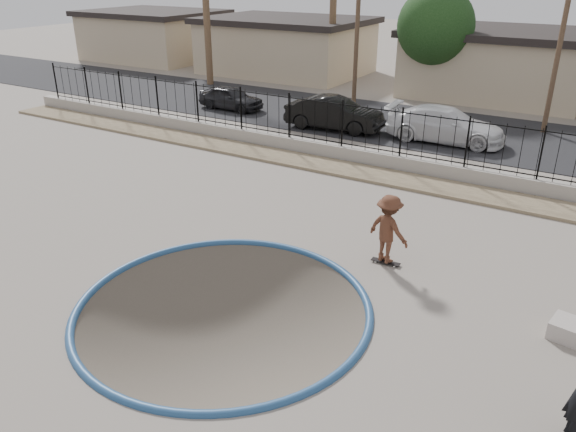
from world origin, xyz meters
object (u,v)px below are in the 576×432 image
at_px(skater, 388,232).
at_px(car_c, 445,125).
at_px(car_a, 231,98).
at_px(car_b, 334,114).
at_px(skateboard, 386,262).

bearing_deg(skater, car_c, -62.91).
bearing_deg(skater, car_a, -23.27).
xyz_separation_m(car_a, car_b, (6.75, -0.77, 0.14)).
height_order(car_a, car_b, car_b).
height_order(skater, car_b, skater).
xyz_separation_m(skater, car_b, (-7.26, 11.23, -0.13)).
bearing_deg(car_a, car_c, -89.35).
bearing_deg(skater, skateboard, -72.70).
height_order(car_a, car_c, car_c).
bearing_deg(car_b, car_c, -86.66).
relative_size(skater, car_a, 0.51).
xyz_separation_m(skateboard, car_c, (-2.07, 12.00, 0.74)).
bearing_deg(car_b, skateboard, -152.22).
xyz_separation_m(car_b, car_c, (5.19, 0.77, -0.01)).
relative_size(skater, car_c, 0.36).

